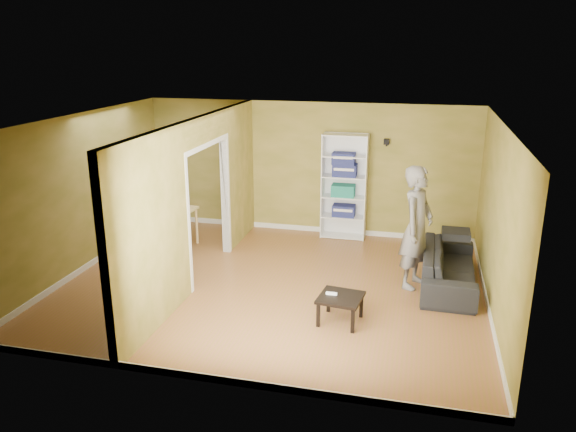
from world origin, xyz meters
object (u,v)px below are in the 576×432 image
object	(u,v)px
dining_table	(161,213)
chair_left	(124,219)
sofa	(450,262)
chair_near	(151,233)
chair_far	(177,211)
coffee_table	(340,300)
person	(417,217)
bookshelf	(345,186)

from	to	relation	value
dining_table	chair_left	bearing A→B (deg)	-178.04
sofa	chair_left	size ratio (longest dim) A/B	2.14
chair_near	chair_far	size ratio (longest dim) A/B	0.92
coffee_table	chair_near	distance (m)	3.96
coffee_table	chair_left	xyz separation A→B (m)	(-4.46, 2.18, 0.16)
chair_left	chair_near	size ratio (longest dim) A/B	1.04
person	coffee_table	size ratio (longest dim) A/B	3.94
person	dining_table	bearing A→B (deg)	101.24
chair_left	bookshelf	bearing A→B (deg)	105.49
person	chair_near	bearing A→B (deg)	108.52
dining_table	chair_far	bearing A→B (deg)	89.33
dining_table	sofa	bearing A→B (deg)	-6.47
dining_table	chair_left	world-z (taller)	chair_left
dining_table	chair_left	distance (m)	0.79
sofa	bookshelf	bearing A→B (deg)	46.38
person	chair_far	xyz separation A→B (m)	(-4.63, 1.37, -0.63)
chair_left	person	bearing A→B (deg)	78.91
sofa	person	xyz separation A→B (m)	(-0.54, -0.14, 0.74)
sofa	person	bearing A→B (deg)	106.12
dining_table	chair_far	size ratio (longest dim) A/B	1.16
person	coffee_table	bearing A→B (deg)	167.68
sofa	chair_left	world-z (taller)	chair_left
chair_near	chair_far	world-z (taller)	chair_far
person	dining_table	size ratio (longest dim) A/B	1.93
sofa	coffee_table	bearing A→B (deg)	138.95
bookshelf	chair_far	bearing A→B (deg)	-167.35
chair_left	chair_far	distance (m)	1.02
coffee_table	chair_far	distance (m)	4.66
coffee_table	chair_near	size ratio (longest dim) A/B	0.61
coffee_table	dining_table	bearing A→B (deg)	149.12
chair_near	coffee_table	bearing A→B (deg)	-3.67
person	chair_left	bearing A→B (deg)	102.77
person	coffee_table	world-z (taller)	person
person	chair_far	distance (m)	4.87
chair_near	person	bearing A→B (deg)	18.69
sofa	chair_far	bearing A→B (deg)	77.99
coffee_table	chair_left	size ratio (longest dim) A/B	0.59
person	bookshelf	size ratio (longest dim) A/B	1.11
chair_near	chair_far	xyz separation A→B (m)	(-0.07, 1.24, 0.04)
sofa	coffee_table	distance (m)	2.20
person	dining_table	xyz separation A→B (m)	(-4.64, 0.73, -0.48)
coffee_table	sofa	bearing A→B (deg)	47.60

